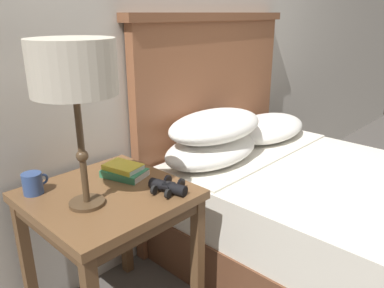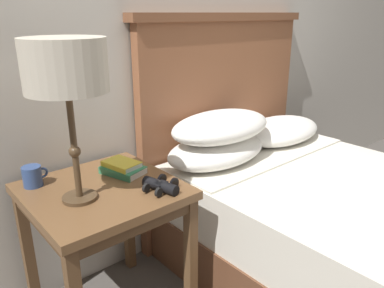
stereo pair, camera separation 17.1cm
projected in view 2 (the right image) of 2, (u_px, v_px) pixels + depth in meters
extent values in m
cube|color=beige|center=(168.00, 17.00, 1.93)|extent=(8.00, 0.06, 2.60)
cube|color=brown|center=(102.00, 191.00, 1.52)|extent=(0.58, 0.58, 0.04)
cube|color=brown|center=(103.00, 201.00, 1.53)|extent=(0.55, 0.55, 0.05)
cube|color=brown|center=(191.00, 263.00, 1.60)|extent=(0.04, 0.04, 0.62)
cube|color=brown|center=(29.00, 255.00, 1.65)|extent=(0.04, 0.04, 0.62)
cube|color=brown|center=(128.00, 216.00, 1.97)|extent=(0.04, 0.04, 0.62)
cube|color=brown|center=(370.00, 277.00, 1.77)|extent=(1.16, 1.95, 0.28)
cube|color=silver|center=(380.00, 225.00, 1.67)|extent=(1.14, 1.91, 0.27)
cube|color=white|center=(266.00, 156.00, 2.10)|extent=(1.11, 0.28, 0.01)
cube|color=brown|center=(222.00, 129.00, 2.32)|extent=(1.22, 0.06, 1.28)
cube|color=brown|center=(225.00, 17.00, 2.10)|extent=(1.27, 0.10, 0.04)
ellipsoid|color=white|center=(217.00, 150.00, 1.98)|extent=(0.60, 0.36, 0.15)
ellipsoid|color=white|center=(280.00, 130.00, 2.31)|extent=(0.60, 0.36, 0.15)
ellipsoid|color=white|center=(221.00, 126.00, 1.95)|extent=(0.60, 0.36, 0.15)
cylinder|color=#4C3823|center=(80.00, 197.00, 1.42)|extent=(0.13, 0.13, 0.01)
cylinder|color=#4C3823|center=(74.00, 146.00, 1.35)|extent=(0.02, 0.02, 0.40)
sphere|color=#4C3823|center=(75.00, 152.00, 1.36)|extent=(0.04, 0.04, 0.04)
cylinder|color=beige|center=(65.00, 65.00, 1.25)|extent=(0.29, 0.29, 0.18)
cube|color=silver|center=(123.00, 170.00, 1.64)|extent=(0.16, 0.20, 0.03)
cube|color=#337F56|center=(123.00, 167.00, 1.64)|extent=(0.17, 0.21, 0.00)
cube|color=#337F56|center=(114.00, 175.00, 1.60)|extent=(0.06, 0.17, 0.03)
cube|color=silver|center=(122.00, 164.00, 1.64)|extent=(0.13, 0.17, 0.02)
cube|color=gold|center=(122.00, 162.00, 1.64)|extent=(0.13, 0.17, 0.00)
cube|color=gold|center=(113.00, 168.00, 1.60)|extent=(0.04, 0.15, 0.02)
cylinder|color=black|center=(167.00, 188.00, 1.46)|extent=(0.06, 0.10, 0.04)
cylinder|color=black|center=(174.00, 184.00, 1.50)|extent=(0.05, 0.02, 0.05)
cylinder|color=black|center=(159.00, 192.00, 1.43)|extent=(0.04, 0.02, 0.04)
cylinder|color=black|center=(154.00, 184.00, 1.50)|extent=(0.06, 0.10, 0.04)
cylinder|color=black|center=(162.00, 180.00, 1.53)|extent=(0.05, 0.02, 0.05)
cylinder|color=black|center=(146.00, 188.00, 1.46)|extent=(0.04, 0.02, 0.04)
cube|color=black|center=(160.00, 184.00, 1.48)|extent=(0.06, 0.05, 0.01)
cylinder|color=black|center=(160.00, 183.00, 1.48)|extent=(0.02, 0.01, 0.02)
cylinder|color=#334C84|center=(32.00, 176.00, 1.51)|extent=(0.08, 0.08, 0.08)
torus|color=#334C84|center=(42.00, 173.00, 1.54)|extent=(0.05, 0.01, 0.05)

